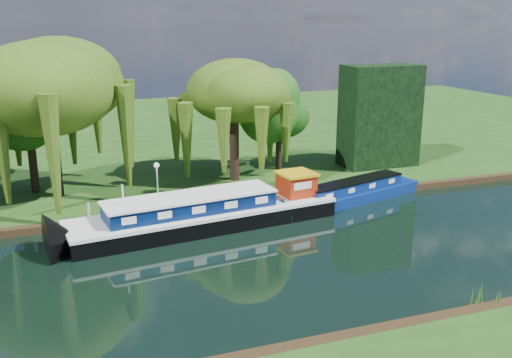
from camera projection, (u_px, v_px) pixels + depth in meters
name	position (u px, v px, depth m)	size (l,w,h in m)	color
ground	(187.00, 273.00, 27.68)	(120.00, 120.00, 0.00)	black
far_bank	(112.00, 137.00, 58.44)	(120.00, 52.00, 0.45)	#193D10
dutch_barge	(208.00, 213.00, 33.68)	(16.38, 5.56, 3.39)	black
narrowboat	(354.00, 193.00, 38.41)	(11.11, 4.84, 1.61)	navy
white_cruiser	(331.00, 205.00, 37.80)	(1.77, 2.05, 1.08)	silver
willow_left	(48.00, 88.00, 36.35)	(8.26, 8.26, 9.90)	black
willow_right	(234.00, 102.00, 40.57)	(6.45, 6.45, 7.85)	black
tree_far_mid	(27.00, 112.00, 37.65)	(4.87, 4.87, 7.97)	black
tree_far_right	(279.00, 110.00, 43.84)	(4.13, 4.13, 6.76)	black
conifer_hedge	(380.00, 116.00, 45.31)	(6.00, 3.00, 8.00)	black
lamppost	(157.00, 172.00, 36.70)	(0.36, 0.36, 2.56)	silver
mooring_posts	(148.00, 204.00, 34.88)	(19.16, 0.16, 1.00)	silver
reeds_near	(397.00, 312.00, 22.89)	(33.70, 1.50, 1.10)	#1F5416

